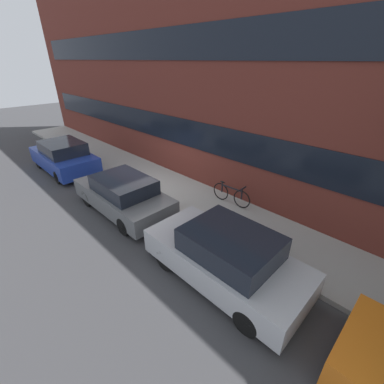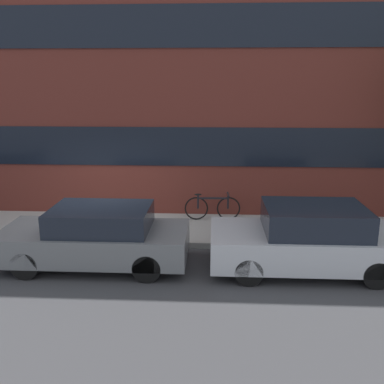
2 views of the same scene
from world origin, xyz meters
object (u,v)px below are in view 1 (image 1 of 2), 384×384
parked_car_grey (123,194)px  fire_hydrant (85,150)px  parked_car_silver (226,256)px  bicycle (231,194)px  parked_car_blue (64,157)px

parked_car_grey → fire_hydrant: size_ratio=5.70×
fire_hydrant → parked_car_grey: bearing=-13.1°
parked_car_silver → fire_hydrant: size_ratio=5.63×
fire_hydrant → parked_car_silver: bearing=-7.6°
parked_car_silver → bicycle: parked_car_silver is taller
parked_car_blue → parked_car_grey: 5.25m
parked_car_silver → fire_hydrant: parked_car_silver is taller
parked_car_blue → fire_hydrant: bearing=-57.8°
parked_car_blue → parked_car_grey: (5.25, 0.00, -0.06)m
fire_hydrant → bicycle: bicycle is taller
parked_car_blue → bicycle: parked_car_blue is taller
parked_car_silver → parked_car_blue: bearing=0.0°
parked_car_grey → parked_car_silver: bearing=-180.0°
bicycle → parked_car_grey: bearing=-133.9°
fire_hydrant → bicycle: (8.65, 1.46, 0.02)m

